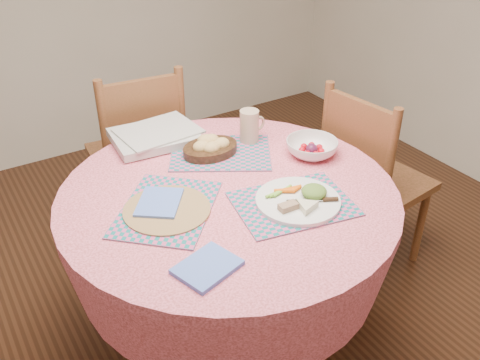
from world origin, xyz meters
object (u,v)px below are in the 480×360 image
object	(u,v)px
chair_back	(140,152)
latte_mug	(250,126)
fruit_bowl	(312,148)
bread_bowl	(210,146)
chair_right	(370,178)
dining_table	(229,233)
wicker_trivet	(167,210)
dinner_plate	(300,199)

from	to	relation	value
chair_back	latte_mug	distance (m)	0.72
chair_back	fruit_bowl	xyz separation A→B (m)	(0.43, -0.81, 0.28)
latte_mug	bread_bowl	bearing A→B (deg)	-177.59
chair_right	bread_bowl	xyz separation A→B (m)	(-0.74, 0.19, 0.29)
dining_table	fruit_bowl	distance (m)	0.48
wicker_trivet	bread_bowl	xyz separation A→B (m)	(0.32, 0.27, 0.03)
chair_right	dining_table	bearing A→B (deg)	88.70
chair_right	dinner_plate	size ratio (longest dim) A/B	3.19
latte_mug	fruit_bowl	world-z (taller)	latte_mug
chair_back	chair_right	bearing A→B (deg)	142.16
dinner_plate	fruit_bowl	xyz separation A→B (m)	(0.25, 0.26, 0.01)
latte_mug	fruit_bowl	xyz separation A→B (m)	(0.15, -0.23, -0.04)
dinner_plate	latte_mug	distance (m)	0.50
dinner_plate	chair_right	bearing A→B (deg)	23.98
bread_bowl	latte_mug	size ratio (longest dim) A/B	1.69
bread_bowl	fruit_bowl	bearing A→B (deg)	-32.79
dining_table	wicker_trivet	xyz separation A→B (m)	(-0.24, 0.00, 0.20)
chair_back	wicker_trivet	distance (m)	0.93
wicker_trivet	dining_table	bearing A→B (deg)	-0.08
bread_bowl	latte_mug	world-z (taller)	latte_mug
chair_back	dinner_plate	world-z (taller)	chair_back
dining_table	wicker_trivet	distance (m)	0.32
wicker_trivet	latte_mug	bearing A→B (deg)	28.49
dinner_plate	dining_table	bearing A→B (deg)	129.81
chair_right	dinner_plate	xyz separation A→B (m)	(-0.65, -0.29, 0.28)
wicker_trivet	chair_back	bearing A→B (deg)	74.51
wicker_trivet	chair_right	bearing A→B (deg)	4.54
dining_table	latte_mug	bearing A→B (deg)	45.80
dining_table	dinner_plate	distance (m)	0.34
chair_back	dinner_plate	size ratio (longest dim) A/B	3.26
bread_bowl	fruit_bowl	size ratio (longest dim) A/B	1.07
chair_right	wicker_trivet	world-z (taller)	chair_right
chair_right	latte_mug	xyz separation A→B (m)	(-0.55, 0.20, 0.33)
fruit_bowl	wicker_trivet	bearing A→B (deg)	-175.58
chair_right	chair_back	size ratio (longest dim) A/B	0.98
chair_right	fruit_bowl	xyz separation A→B (m)	(-0.40, -0.03, 0.29)
chair_back	wicker_trivet	size ratio (longest dim) A/B	3.23
dinner_plate	wicker_trivet	bearing A→B (deg)	153.74
chair_right	fruit_bowl	distance (m)	0.49
chair_back	wicker_trivet	world-z (taller)	chair_back
chair_back	fruit_bowl	bearing A→B (deg)	123.28
chair_back	fruit_bowl	size ratio (longest dim) A/B	4.50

